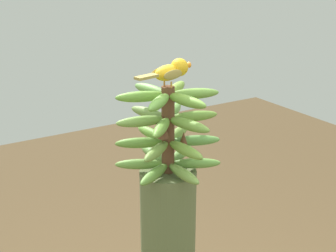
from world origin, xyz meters
name	(u,v)px	position (x,y,z in m)	size (l,w,h in m)	color
banana_bunch	(168,130)	(0.00, 0.00, 1.46)	(0.32, 0.33, 0.28)	brown
perched_bird	(171,71)	(0.01, 0.00, 1.65)	(0.21, 0.07, 0.08)	#C68933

